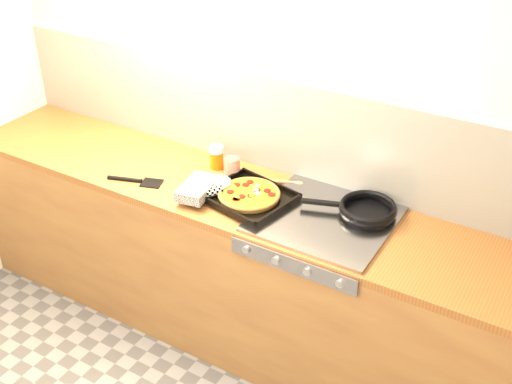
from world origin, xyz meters
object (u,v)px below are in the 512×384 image
Objects in this scene: pizza_on_tray at (236,193)px; tomato_can at (232,168)px; juice_glass at (216,157)px; frying_pan at (366,209)px.

tomato_can is (-0.13, 0.17, 0.01)m from pizza_on_tray.
pizza_on_tray is 0.21m from tomato_can.
pizza_on_tray is at bearing -40.62° from juice_glass.
frying_pan is at bearing 1.40° from tomato_can.
juice_glass reaches higher than frying_pan.
pizza_on_tray is 4.70× the size of tomato_can.
pizza_on_tray is at bearing -52.98° from tomato_can.
juice_glass reaches higher than tomato_can.
tomato_can is at bearing -178.60° from frying_pan.
frying_pan is (0.59, 0.19, -0.00)m from pizza_on_tray.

